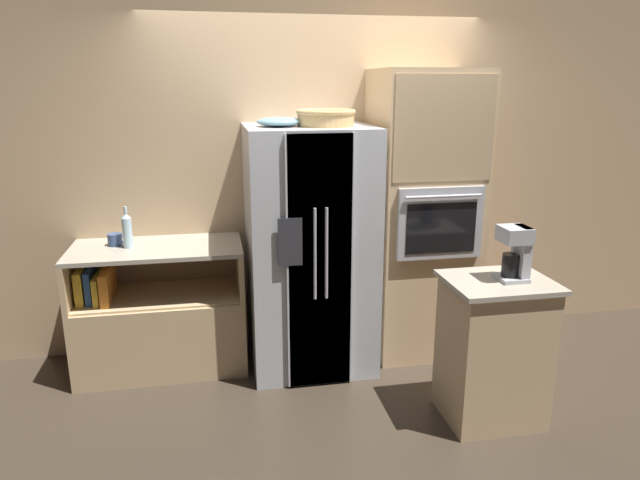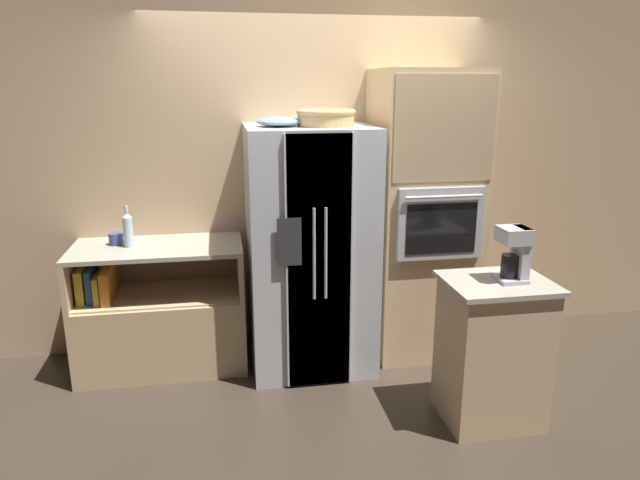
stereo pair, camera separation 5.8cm
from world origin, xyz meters
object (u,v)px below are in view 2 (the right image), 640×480
Objects in this scene: refrigerator at (310,249)px; fruit_bowl at (279,122)px; wicker_basket at (326,117)px; wall_oven at (423,216)px; mug at (116,239)px; coffee_maker at (515,252)px; bottle_tall at (128,229)px.

fruit_bowl is at bearing -171.68° from refrigerator.
wicker_basket is 1.32× the size of fruit_bowl.
mug is at bearing 177.02° from wall_oven.
coffee_maker is at bearing -25.88° from mug.
refrigerator is at bearing -5.11° from bottle_tall.
fruit_bowl is 2.29× the size of mug.
fruit_bowl reaches higher than mug.
refrigerator reaches higher than coffee_maker.
bottle_tall is at bearing 172.28° from fruit_bowl.
refrigerator is 5.75× the size of fruit_bowl.
wall_oven is 6.58× the size of coffee_maker.
wicker_basket is (0.10, -0.06, 0.93)m from refrigerator.
wall_oven is 1.08m from wicker_basket.
wall_oven reaches higher than wicker_basket.
mug is at bearing 170.16° from wicker_basket.
fruit_bowl is at bearing -10.79° from mug.
wall_oven reaches higher than coffee_maker.
refrigerator is 0.94m from wicker_basket.
wall_oven is at bearing -1.06° from bottle_tall.
mug is 2.67m from coffee_maker.
bottle_tall reaches higher than mug.
wall_oven is 7.26× the size of bottle_tall.
coffee_maker is (1.05, -0.98, 0.21)m from refrigerator.
wicker_basket is 1.57m from bottle_tall.
refrigerator is 0.93m from fruit_bowl.
refrigerator is at bearing 8.32° from fruit_bowl.
coffee_maker reaches higher than mug.
wall_oven reaches higher than mug.
fruit_bowl reaches higher than refrigerator.
wicker_basket reaches higher than refrigerator.
bottle_tall is at bearing 174.89° from refrigerator.
coffee_maker is at bearing -42.96° from refrigerator.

